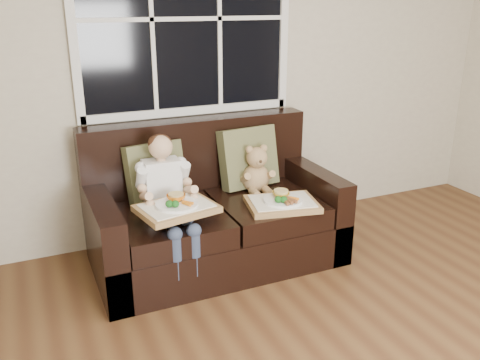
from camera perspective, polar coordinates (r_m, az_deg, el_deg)
name	(u,v)px	position (r m, az deg, el deg)	size (l,w,h in m)	color
window_back	(186,19)	(3.77, -6.11, 17.56)	(1.62, 0.04, 1.37)	black
loveseat	(213,217)	(3.64, -3.07, -4.21)	(1.70, 0.92, 0.96)	black
pillow_left	(155,172)	(3.56, -9.48, 0.88)	(0.43, 0.25, 0.42)	#62643E
pillow_right	(248,157)	(3.78, 0.95, 2.55)	(0.46, 0.26, 0.46)	#62643E
child	(166,188)	(3.32, -8.28, -0.92)	(0.35, 0.58, 0.79)	white
teddy_bear	(257,172)	(3.69, 1.88, 0.87)	(0.22, 0.28, 0.36)	tan
tray_left	(177,207)	(3.15, -7.14, -3.01)	(0.51, 0.43, 0.10)	#AF854F
tray_right	(282,203)	(3.45, 4.74, -2.54)	(0.53, 0.44, 0.11)	#AF854F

